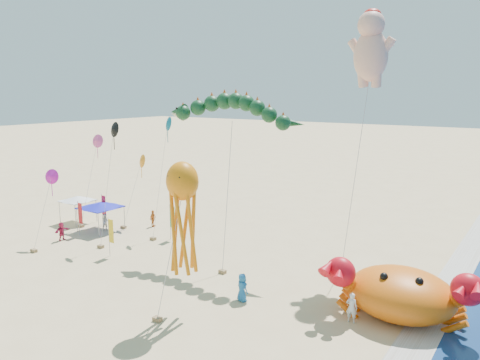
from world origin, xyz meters
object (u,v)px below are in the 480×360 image
crab_inflatable (400,292)px  octopus_kite (183,209)px  cherub_kite (371,46)px  canopy_blue (100,205)px  canopy_white (77,199)px  dragon_kite (230,114)px

crab_inflatable → octopus_kite: (-10.65, -6.41, 4.74)m
cherub_kite → octopus_kite: cherub_kite is taller
canopy_blue → crab_inflatable: bearing=-4.0°
octopus_kite → canopy_white: size_ratio=3.04×
cherub_kite → crab_inflatable: bearing=-56.1°
crab_inflatable → cherub_kite: cherub_kite is taller
crab_inflatable → dragon_kite: bearing=168.6°
crab_inflatable → cherub_kite: (-5.03, 7.48, 14.41)m
octopus_kite → canopy_blue: 19.86m
canopy_blue → dragon_kite: bearing=3.2°
dragon_kite → canopy_white: size_ratio=4.17×
canopy_white → dragon_kite: bearing=0.9°
octopus_kite → canopy_white: (-21.65, 8.90, -3.90)m
crab_inflatable → octopus_kite: size_ratio=0.92×
crab_inflatable → canopy_white: size_ratio=2.79×
crab_inflatable → canopy_blue: crab_inflatable is taller
canopy_blue → canopy_white: same height
dragon_kite → crab_inflatable: bearing=-11.4°
octopus_kite → cherub_kite: bearing=67.9°
cherub_kite → canopy_white: 30.87m
cherub_kite → canopy_white: size_ratio=6.22×
canopy_blue → canopy_white: size_ratio=1.21×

